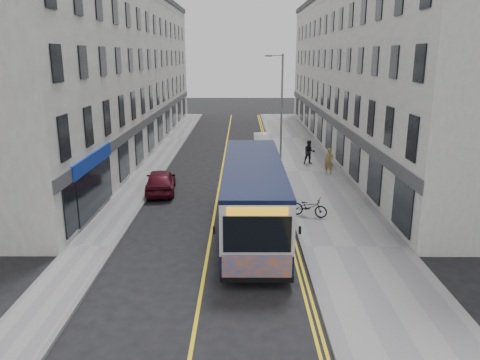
{
  "coord_description": "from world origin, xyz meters",
  "views": [
    {
      "loc": [
        1.4,
        -19.52,
        7.95
      ],
      "look_at": [
        1.31,
        4.05,
        1.6
      ],
      "focal_mm": 35.0,
      "sensor_mm": 36.0,
      "label": 1
    }
  ],
  "objects_px": {
    "city_bus": "(253,194)",
    "bicycle": "(309,207)",
    "pedestrian_far": "(309,152)",
    "car_white": "(263,142)",
    "pedestrian_near": "(329,161)",
    "car_maroon": "(161,181)",
    "streetlamp": "(281,106)"
  },
  "relations": [
    {
      "from": "bicycle",
      "to": "pedestrian_far",
      "type": "distance_m",
      "value": 11.73
    },
    {
      "from": "car_white",
      "to": "car_maroon",
      "type": "bearing_deg",
      "value": -118.35
    },
    {
      "from": "pedestrian_near",
      "to": "car_maroon",
      "type": "relative_size",
      "value": 0.41
    },
    {
      "from": "city_bus",
      "to": "bicycle",
      "type": "height_order",
      "value": "city_bus"
    },
    {
      "from": "streetlamp",
      "to": "bicycle",
      "type": "bearing_deg",
      "value": -87.06
    },
    {
      "from": "car_white",
      "to": "car_maroon",
      "type": "xyz_separation_m",
      "value": [
        -6.6,
        -12.46,
        -0.02
      ]
    },
    {
      "from": "pedestrian_far",
      "to": "car_maroon",
      "type": "bearing_deg",
      "value": -149.36
    },
    {
      "from": "bicycle",
      "to": "car_maroon",
      "type": "distance_m",
      "value": 9.33
    },
    {
      "from": "pedestrian_near",
      "to": "pedestrian_far",
      "type": "distance_m",
      "value": 3.03
    },
    {
      "from": "bicycle",
      "to": "car_maroon",
      "type": "bearing_deg",
      "value": 84.17
    },
    {
      "from": "pedestrian_far",
      "to": "streetlamp",
      "type": "bearing_deg",
      "value": -179.64
    },
    {
      "from": "streetlamp",
      "to": "pedestrian_near",
      "type": "xyz_separation_m",
      "value": [
        3.15,
        -2.67,
        -3.41
      ]
    },
    {
      "from": "city_bus",
      "to": "car_maroon",
      "type": "relative_size",
      "value": 2.71
    },
    {
      "from": "car_white",
      "to": "city_bus",
      "type": "bearing_deg",
      "value": -94.31
    },
    {
      "from": "streetlamp",
      "to": "city_bus",
      "type": "distance_m",
      "value": 13.63
    },
    {
      "from": "bicycle",
      "to": "pedestrian_far",
      "type": "height_order",
      "value": "pedestrian_far"
    },
    {
      "from": "pedestrian_near",
      "to": "car_maroon",
      "type": "bearing_deg",
      "value": -135.36
    },
    {
      "from": "streetlamp",
      "to": "pedestrian_near",
      "type": "relative_size",
      "value": 4.68
    },
    {
      "from": "bicycle",
      "to": "car_white",
      "type": "height_order",
      "value": "car_white"
    },
    {
      "from": "pedestrian_near",
      "to": "car_white",
      "type": "height_order",
      "value": "pedestrian_near"
    },
    {
      "from": "car_maroon",
      "to": "city_bus",
      "type": "bearing_deg",
      "value": 123.97
    },
    {
      "from": "streetlamp",
      "to": "car_white",
      "type": "height_order",
      "value": "streetlamp"
    },
    {
      "from": "city_bus",
      "to": "bicycle",
      "type": "distance_m",
      "value": 3.55
    },
    {
      "from": "car_maroon",
      "to": "pedestrian_near",
      "type": "bearing_deg",
      "value": -164.74
    },
    {
      "from": "bicycle",
      "to": "pedestrian_far",
      "type": "xyz_separation_m",
      "value": [
        1.63,
        11.61,
        0.38
      ]
    },
    {
      "from": "pedestrian_near",
      "to": "bicycle",
      "type": "bearing_deg",
      "value": -83.14
    },
    {
      "from": "streetlamp",
      "to": "bicycle",
      "type": "distance_m",
      "value": 12.02
    },
    {
      "from": "pedestrian_far",
      "to": "car_white",
      "type": "distance_m",
      "value": 6.24
    },
    {
      "from": "streetlamp",
      "to": "city_bus",
      "type": "relative_size",
      "value": 0.71
    },
    {
      "from": "city_bus",
      "to": "pedestrian_far",
      "type": "distance_m",
      "value": 14.15
    },
    {
      "from": "pedestrian_near",
      "to": "pedestrian_far",
      "type": "relative_size",
      "value": 0.98
    },
    {
      "from": "bicycle",
      "to": "pedestrian_near",
      "type": "bearing_deg",
      "value": 6.84
    }
  ]
}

